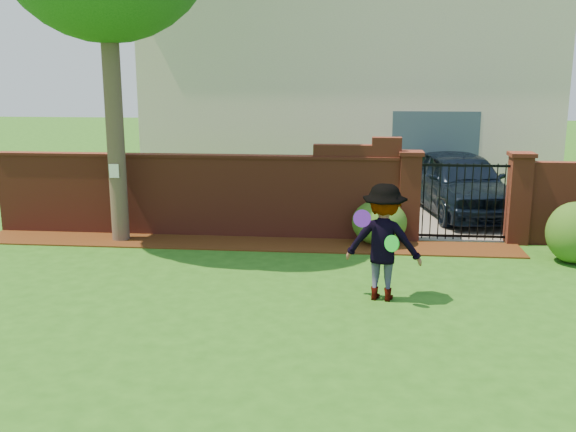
# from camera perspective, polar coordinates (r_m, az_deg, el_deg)

# --- Properties ---
(ground) EXTENTS (80.00, 80.00, 0.01)m
(ground) POSITION_cam_1_polar(r_m,az_deg,el_deg) (10.00, -1.57, -7.65)
(ground) COLOR #235A16
(ground) RESTS_ON ground
(mulch_bed) EXTENTS (11.10, 1.08, 0.03)m
(mulch_bed) POSITION_cam_1_polar(r_m,az_deg,el_deg) (13.28, -3.81, -2.44)
(mulch_bed) COLOR #3A1C0A
(mulch_bed) RESTS_ON ground
(brick_wall) EXTENTS (8.70, 0.31, 2.16)m
(brick_wall) POSITION_cam_1_polar(r_m,az_deg,el_deg) (13.92, -7.73, 2.02)
(brick_wall) COLOR maroon
(brick_wall) RESTS_ON ground
(pillar_left) EXTENTS (0.50, 0.50, 1.88)m
(pillar_left) POSITION_cam_1_polar(r_m,az_deg,el_deg) (13.59, 10.68, 1.78)
(pillar_left) COLOR maroon
(pillar_left) RESTS_ON ground
(pillar_right) EXTENTS (0.50, 0.50, 1.88)m
(pillar_right) POSITION_cam_1_polar(r_m,az_deg,el_deg) (13.95, 19.72, 1.54)
(pillar_right) COLOR maroon
(pillar_right) RESTS_ON ground
(iron_gate) EXTENTS (1.78, 0.03, 1.60)m
(iron_gate) POSITION_cam_1_polar(r_m,az_deg,el_deg) (13.75, 15.24, 1.24)
(iron_gate) COLOR black
(iron_gate) RESTS_ON ground
(driveway) EXTENTS (3.20, 8.00, 0.01)m
(driveway) POSITION_cam_1_polar(r_m,az_deg,el_deg) (17.79, 13.04, 1.09)
(driveway) COLOR slate
(driveway) RESTS_ON ground
(house) EXTENTS (12.40, 6.40, 6.30)m
(house) POSITION_cam_1_polar(r_m,az_deg,el_deg) (21.30, 5.31, 11.76)
(house) COLOR beige
(house) RESTS_ON ground
(car) EXTENTS (2.64, 4.88, 1.58)m
(car) POSITION_cam_1_polar(r_m,az_deg,el_deg) (16.30, 15.27, 2.74)
(car) COLOR black
(car) RESTS_ON ground
(paper_notice) EXTENTS (0.20, 0.01, 0.28)m
(paper_notice) POSITION_cam_1_polar(r_m,az_deg,el_deg) (13.55, -15.14, 3.87)
(paper_notice) COLOR white
(paper_notice) RESTS_ON tree
(shrub_left) EXTENTS (1.12, 1.12, 0.92)m
(shrub_left) POSITION_cam_1_polar(r_m,az_deg,el_deg) (13.28, 8.08, -0.56)
(shrub_left) COLOR #1F5319
(shrub_left) RESTS_ON ground
(shrub_middle) EXTENTS (1.04, 1.04, 1.15)m
(shrub_middle) POSITION_cam_1_polar(r_m,az_deg,el_deg) (12.96, 24.07, -1.36)
(shrub_middle) COLOR #1F5319
(shrub_middle) RESTS_ON ground
(man) EXTENTS (1.29, 0.90, 1.82)m
(man) POSITION_cam_1_polar(r_m,az_deg,el_deg) (9.96, 8.39, -2.36)
(man) COLOR gray
(man) RESTS_ON ground
(frisbee_purple) EXTENTS (0.27, 0.08, 0.27)m
(frisbee_purple) POSITION_cam_1_polar(r_m,az_deg,el_deg) (9.68, 6.57, -0.22)
(frisbee_purple) COLOR #591BAD
(frisbee_purple) RESTS_ON man
(frisbee_green) EXTENTS (0.23, 0.20, 0.25)m
(frisbee_green) POSITION_cam_1_polar(r_m,az_deg,el_deg) (9.65, 9.17, -2.42)
(frisbee_green) COLOR green
(frisbee_green) RESTS_ON man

